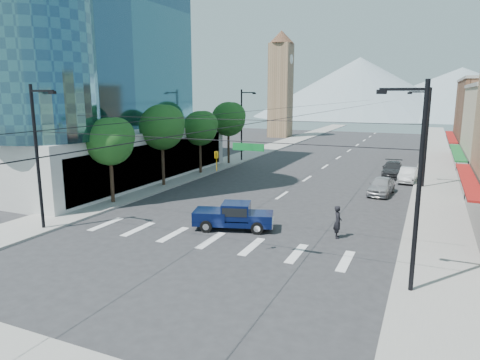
{
  "coord_description": "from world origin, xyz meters",
  "views": [
    {
      "loc": [
        11.04,
        -19.58,
        8.41
      ],
      "look_at": [
        0.12,
        4.98,
        3.0
      ],
      "focal_mm": 32.0,
      "sensor_mm": 36.0,
      "label": 1
    }
  ],
  "objects_px": {
    "pickup_truck": "(233,215)",
    "pedestrian": "(338,222)",
    "parked_car_mid": "(408,175)",
    "parked_car_near": "(381,186)",
    "parked_car_far": "(393,169)"
  },
  "relations": [
    {
      "from": "pickup_truck",
      "to": "pedestrian",
      "type": "bearing_deg",
      "value": -7.92
    },
    {
      "from": "parked_car_mid",
      "to": "parked_car_near",
      "type": "bearing_deg",
      "value": -101.65
    },
    {
      "from": "pickup_truck",
      "to": "parked_car_far",
      "type": "xyz_separation_m",
      "value": [
        7.74,
        22.82,
        -0.13
      ]
    },
    {
      "from": "pedestrian",
      "to": "parked_car_mid",
      "type": "bearing_deg",
      "value": -25.67
    },
    {
      "from": "pickup_truck",
      "to": "parked_car_far",
      "type": "relative_size",
      "value": 1.02
    },
    {
      "from": "pickup_truck",
      "to": "pedestrian",
      "type": "height_order",
      "value": "pedestrian"
    },
    {
      "from": "pedestrian",
      "to": "parked_car_far",
      "type": "xyz_separation_m",
      "value": [
        1.36,
        21.82,
        -0.22
      ]
    },
    {
      "from": "pedestrian",
      "to": "parked_car_far",
      "type": "height_order",
      "value": "pedestrian"
    },
    {
      "from": "pickup_truck",
      "to": "parked_car_far",
      "type": "distance_m",
      "value": 24.1
    },
    {
      "from": "parked_car_far",
      "to": "pedestrian",
      "type": "bearing_deg",
      "value": -97.06
    },
    {
      "from": "parked_car_near",
      "to": "parked_car_far",
      "type": "relative_size",
      "value": 0.85
    },
    {
      "from": "pedestrian",
      "to": "parked_car_near",
      "type": "relative_size",
      "value": 0.44
    },
    {
      "from": "parked_car_mid",
      "to": "parked_car_far",
      "type": "xyz_separation_m",
      "value": [
        -1.59,
        2.42,
        0.06
      ]
    },
    {
      "from": "pickup_truck",
      "to": "parked_car_far",
      "type": "bearing_deg",
      "value": 54.39
    },
    {
      "from": "pickup_truck",
      "to": "parked_car_mid",
      "type": "bearing_deg",
      "value": 48.54
    }
  ]
}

